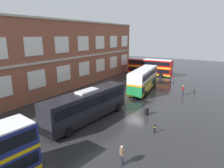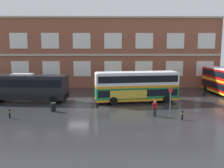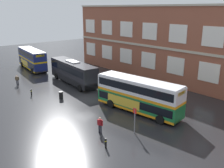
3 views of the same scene
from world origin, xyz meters
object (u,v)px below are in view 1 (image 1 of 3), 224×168
waiting_passenger (183,90)px  bus_stand_flag (172,81)px  safety_bollard_west (155,129)px  safety_bollard_east (194,90)px  double_decker_far (150,67)px  station_litter_bin (146,111)px  touring_coach (88,105)px  second_passenger (122,154)px  double_decker_middle (143,79)px

waiting_passenger → bus_stand_flag: bus_stand_flag is taller
safety_bollard_west → safety_bollard_east: (17.86, -0.87, 0.00)m
double_decker_far → bus_stand_flag: (-10.58, -8.59, -0.51)m
station_litter_bin → safety_bollard_east: bearing=-13.9°
safety_bollard_west → safety_bollard_east: same height
double_decker_far → station_litter_bin: (-24.20, -9.13, -1.63)m
waiting_passenger → safety_bollard_west: waiting_passenger is taller
touring_coach → station_litter_bin: size_ratio=11.83×
station_litter_bin → touring_coach: bearing=134.1°
bus_stand_flag → waiting_passenger: bearing=-131.8°
touring_coach → station_litter_bin: bearing=-45.9°
double_decker_far → safety_bollard_west: (-28.19, -11.69, -1.66)m
second_passenger → station_litter_bin: (10.30, 2.14, -0.41)m
waiting_passenger → safety_bollard_west: size_ratio=1.79×
double_decker_middle → safety_bollard_east: (3.78, -8.25, -1.66)m
double_decker_far → double_decker_middle: bearing=-163.0°
double_decker_middle → second_passenger: bearing=-161.2°
station_litter_bin → safety_bollard_west: station_litter_bin is taller
touring_coach → safety_bollard_east: touring_coach is taller
double_decker_middle → safety_bollard_east: size_ratio=11.84×
station_litter_bin → double_decker_middle: bearing=25.5°
double_decker_far → touring_coach: (-29.45, -3.72, -0.24)m
second_passenger → station_litter_bin: second_passenger is taller
touring_coach → bus_stand_flag: size_ratio=4.51×
double_decker_middle → waiting_passenger: 7.07m
double_decker_far → safety_bollard_east: size_ratio=11.70×
bus_stand_flag → safety_bollard_west: bus_stand_flag is taller
waiting_passenger → safety_bollard_east: (2.56, -1.40, -0.44)m
double_decker_far → second_passenger: double_decker_far is taller
station_litter_bin → safety_bollard_west: bearing=-147.3°
safety_bollard_west → double_decker_middle: bearing=27.6°
double_decker_middle → safety_bollard_west: double_decker_middle is taller
second_passenger → waiting_passenger: bearing=0.3°
double_decker_middle → bus_stand_flag: size_ratio=4.16×
waiting_passenger → second_passenger: (-21.61, -0.10, 0.00)m
double_decker_far → touring_coach: double_decker_far is taller
touring_coach → bus_stand_flag: 19.49m
station_litter_bin → bus_stand_flag: bearing=2.3°
double_decker_middle → waiting_passenger: double_decker_middle is taller
second_passenger → safety_bollard_east: size_ratio=1.79×
touring_coach → station_litter_bin: (5.25, -5.41, -1.39)m
second_passenger → safety_bollard_west: bearing=-3.9°
touring_coach → bus_stand_flag: (18.87, -4.88, -0.27)m
safety_bollard_east → double_decker_far: bearing=50.6°
station_litter_bin → double_decker_far: bearing=20.7°
double_decker_far → waiting_passenger: size_ratio=6.54×
double_decker_far → safety_bollard_west: double_decker_far is taller
touring_coach → safety_bollard_west: (1.27, -7.98, -1.42)m
bus_stand_flag → station_litter_bin: (-13.62, -0.54, -1.12)m
safety_bollard_east → double_decker_middle: bearing=114.6°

